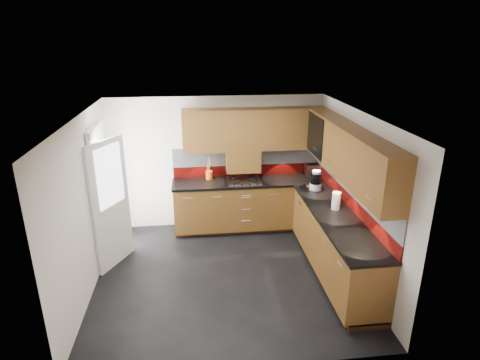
{
  "coord_description": "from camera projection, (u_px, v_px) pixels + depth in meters",
  "views": [
    {
      "loc": [
        -0.41,
        -5.13,
        3.41
      ],
      "look_at": [
        0.28,
        0.65,
        1.27
      ],
      "focal_mm": 30.0,
      "sensor_mm": 36.0,
      "label": 1
    }
  ],
  "objects": [
    {
      "name": "orange_cloth",
      "position": [
        310.0,
        186.0,
        6.85
      ],
      "size": [
        0.14,
        0.12,
        0.01
      ],
      "primitive_type": "cube",
      "rotation": [
        0.0,
        0.0,
        -0.12
      ],
      "color": "#D84918",
      "rests_on": "countertop"
    },
    {
      "name": "food_processor",
      "position": [
        316.0,
        181.0,
        6.68
      ],
      "size": [
        0.2,
        0.2,
        0.33
      ],
      "color": "white",
      "rests_on": "countertop"
    },
    {
      "name": "glass_cabinet",
      "position": [
        324.0,
        134.0,
        6.54
      ],
      "size": [
        0.32,
        0.8,
        0.66
      ],
      "color": "black",
      "rests_on": "room"
    },
    {
      "name": "paper_towel",
      "position": [
        336.0,
        201.0,
        5.94
      ],
      "size": [
        0.15,
        0.15,
        0.27
      ],
      "primitive_type": "cylinder",
      "rotation": [
        0.0,
        0.0,
        -0.17
      ],
      "color": "white",
      "rests_on": "countertop"
    },
    {
      "name": "extractor_hood",
      "position": [
        243.0,
        160.0,
        7.14
      ],
      "size": [
        0.6,
        0.33,
        0.4
      ],
      "primitive_type": "cube",
      "color": "brown",
      "rests_on": "room"
    },
    {
      "name": "room",
      "position": [
        226.0,
        181.0,
        5.49
      ],
      "size": [
        4.0,
        3.8,
        2.64
      ],
      "color": "black"
    },
    {
      "name": "backsplash",
      "position": [
        298.0,
        175.0,
        6.59
      ],
      "size": [
        2.7,
        3.2,
        0.54
      ],
      "color": "maroon",
      "rests_on": "countertop"
    },
    {
      "name": "utensil_pot",
      "position": [
        209.0,
        174.0,
        7.18
      ],
      "size": [
        0.12,
        0.12,
        0.43
      ],
      "color": "#CA5F13",
      "rests_on": "countertop"
    },
    {
      "name": "upper_cabinets",
      "position": [
        300.0,
        140.0,
        6.23
      ],
      "size": [
        2.5,
        3.2,
        0.72
      ],
      "color": "brown",
      "rests_on": "room"
    },
    {
      "name": "gas_hob",
      "position": [
        244.0,
        181.0,
        7.09
      ],
      "size": [
        0.58,
        0.51,
        0.05
      ],
      "color": "silver",
      "rests_on": "countertop"
    },
    {
      "name": "toaster",
      "position": [
        313.0,
        170.0,
        7.38
      ],
      "size": [
        0.28,
        0.18,
        0.2
      ],
      "color": "silver",
      "rests_on": "countertop"
    },
    {
      "name": "back_door",
      "position": [
        106.0,
        198.0,
        6.15
      ],
      "size": [
        0.42,
        1.19,
        2.04
      ],
      "color": "white",
      "rests_on": "room"
    },
    {
      "name": "base_cabinets",
      "position": [
        287.0,
        224.0,
        6.64
      ],
      "size": [
        2.7,
        3.2,
        0.95
      ],
      "color": "brown",
      "rests_on": "room"
    },
    {
      "name": "countertop",
      "position": [
        287.0,
        197.0,
        6.46
      ],
      "size": [
        2.72,
        3.22,
        0.04
      ],
      "color": "black",
      "rests_on": "base_cabinets"
    }
  ]
}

